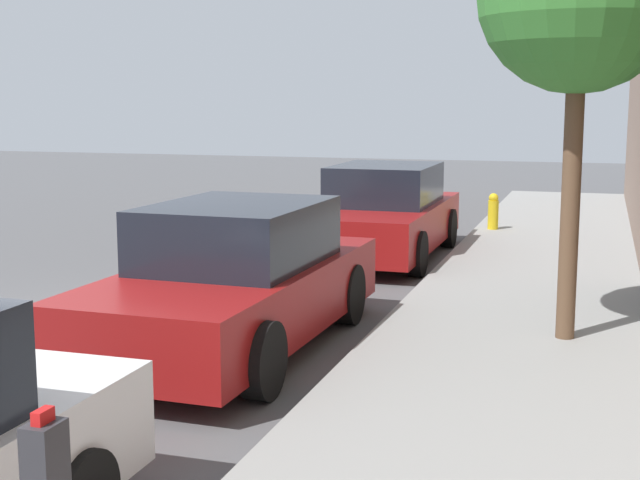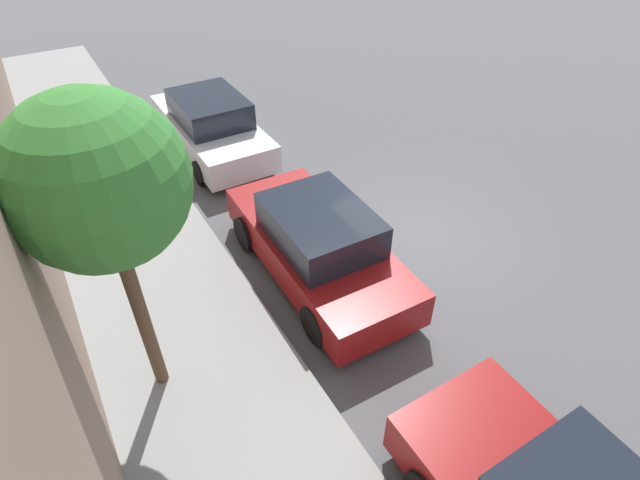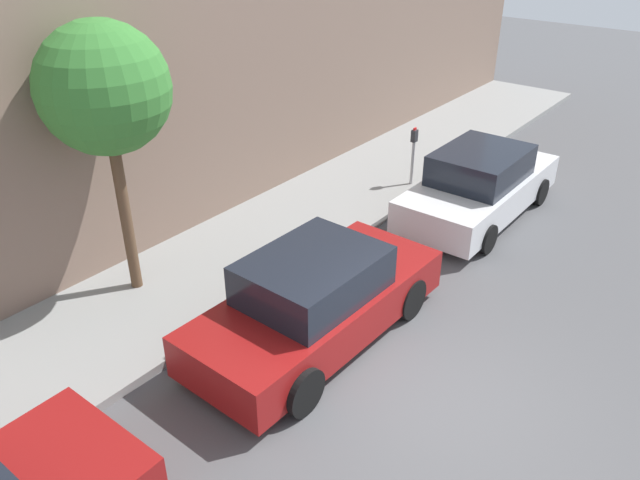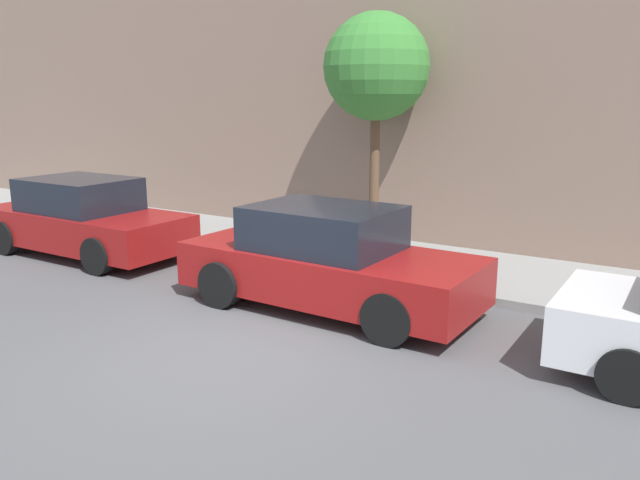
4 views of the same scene
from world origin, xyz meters
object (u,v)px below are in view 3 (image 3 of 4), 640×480
Objects in this scene: parked_sedan_second at (316,300)px; street_tree at (104,90)px; parked_sedan_nearest at (479,185)px; parking_meter_near at (413,150)px.

street_tree reaches higher than parked_sedan_second.
parked_sedan_second is at bearing -164.27° from street_tree.
parked_sedan_nearest is 1.89m from parking_meter_near.
parked_sedan_nearest and parked_sedan_second have the same top height.
parked_sedan_nearest is 5.56m from parked_sedan_second.
street_tree reaches higher than parked_sedan_nearest.
parking_meter_near is at bearing -73.27° from parked_sedan_second.
parked_sedan_second is 4.51m from street_tree.
parked_sedan_second is at bearing 106.73° from parking_meter_near.
parked_sedan_second reaches higher than parking_meter_near.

